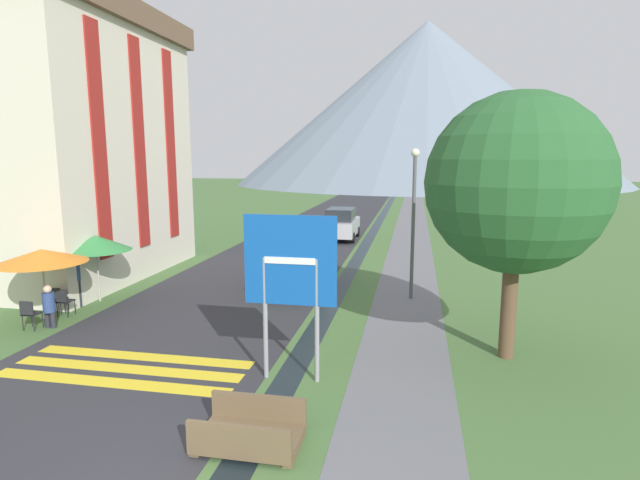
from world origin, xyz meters
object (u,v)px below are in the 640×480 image
parked_car_far (341,224)px  cafe_umbrella_middle_green (96,243)px  cafe_chair_nearest (30,312)px  tree_by_path (517,184)px  footbridge (249,433)px  parked_car_near (296,263)px  person_seated_far (49,304)px  road_sign (290,274)px  cafe_chair_near_right (63,300)px  cafe_chair_near_left (57,298)px  hotel_building (72,133)px  cafe_umbrella_front_orange (41,256)px  person_standing_terrace (75,277)px  streetlamp (414,211)px  person_seated_near (105,274)px

parked_car_far → cafe_umbrella_middle_green: bearing=-113.4°
cafe_chair_nearest → tree_by_path: size_ratio=0.14×
footbridge → parked_car_near: parked_car_near is taller
cafe_chair_nearest → person_seated_far: (0.39, 0.28, 0.16)m
road_sign → cafe_chair_near_right: 8.46m
footbridge → parked_car_far: 21.10m
cafe_chair_near_left → footbridge: bearing=-17.8°
hotel_building → cafe_umbrella_middle_green: (2.98, -3.23, -3.68)m
parked_car_far → cafe_umbrella_middle_green: 15.20m
cafe_chair_near_right → cafe_chair_nearest: bearing=-85.2°
parked_car_far → person_seated_far: 17.52m
road_sign → cafe_umbrella_front_orange: bearing=163.7°
cafe_chair_near_left → cafe_umbrella_front_orange: bearing=-54.8°
tree_by_path → cafe_chair_nearest: bearing=-177.6°
person_seated_far → footbridge: bearing=-31.4°
person_seated_far → tree_by_path: 12.66m
cafe_umbrella_front_orange → cafe_chair_nearest: bearing=-90.1°
hotel_building → cafe_chair_near_left: bearing=-61.2°
cafe_chair_near_right → person_seated_far: bearing=-63.9°
cafe_umbrella_front_orange → person_standing_terrace: cafe_umbrella_front_orange is taller
parked_car_far → cafe_chair_nearest: size_ratio=4.51×
person_standing_terrace → streetlamp: size_ratio=0.34×
parked_car_far → cafe_chair_near_left: bearing=-112.6°
hotel_building → cafe_chair_near_right: 7.66m
person_seated_far → parked_car_near: bearing=43.7°
parked_car_far → person_standing_terrace: bearing=-113.4°
cafe_chair_near_left → cafe_chair_near_right: 0.36m
parked_car_near → cafe_chair_near_right: 7.58m
road_sign → person_seated_far: 7.85m
person_seated_far → tree_by_path: size_ratio=0.20×
cafe_umbrella_middle_green → person_seated_far: cafe_umbrella_middle_green is taller
cafe_umbrella_middle_green → person_standing_terrace: 1.26m
road_sign → cafe_umbrella_middle_green: bearing=149.3°
parked_car_near → cafe_chair_near_left: (-6.39, -4.39, -0.39)m
cafe_chair_near_right → person_standing_terrace: (-0.25, 0.92, 0.46)m
parked_car_near → parked_car_far: (0.02, 11.03, 0.00)m
footbridge → person_seated_near: person_seated_near is taller
cafe_umbrella_front_orange → cafe_chair_near_right: bearing=82.5°
cafe_chair_nearest → streetlamp: size_ratio=0.17×
cafe_chair_near_right → tree_by_path: tree_by_path is taller
hotel_building → cafe_chair_nearest: bearing=-65.1°
cafe_umbrella_middle_green → person_standing_terrace: size_ratio=1.32×
cafe_umbrella_middle_green → tree_by_path: (12.43, -2.39, 2.18)m
cafe_chair_near_left → streetlamp: (10.53, 3.78, 2.46)m
cafe_chair_near_right → cafe_chair_nearest: (-0.08, -1.25, 0.00)m
road_sign → parked_car_far: size_ratio=0.93×
footbridge → streetlamp: 10.10m
streetlamp → tree_by_path: 5.32m
person_seated_far → cafe_umbrella_front_orange: bearing=138.1°
road_sign → person_standing_terrace: size_ratio=2.11×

